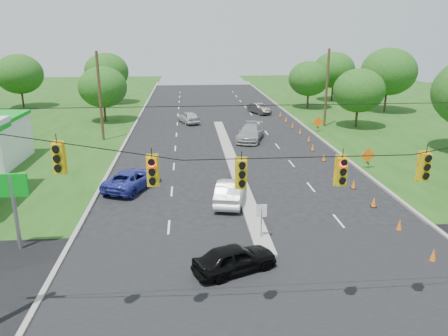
{
  "coord_description": "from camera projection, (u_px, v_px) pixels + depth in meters",
  "views": [
    {
      "loc": [
        -3.8,
        -15.03,
        10.65
      ],
      "look_at": [
        -1.63,
        10.23,
        2.8
      ],
      "focal_mm": 35.0,
      "sensor_mm": 36.0,
      "label": 1
    }
  ],
  "objects": [
    {
      "name": "black_sedan",
      "position": [
        235.0,
        259.0,
        20.16
      ],
      "size": [
        4.3,
        3.04,
        1.36
      ],
      "primitive_type": "imported",
      "rotation": [
        0.0,
        0.0,
        1.97
      ],
      "color": "black",
      "rests_on": "ground"
    },
    {
      "name": "utility_pole_far_right",
      "position": [
        327.0,
        88.0,
        50.77
      ],
      "size": [
        0.28,
        0.28,
        9.0
      ],
      "primitive_type": "cylinder",
      "color": "#422D1C",
      "rests_on": "ground"
    },
    {
      "name": "cone_8",
      "position": [
        300.0,
        131.0,
        47.87
      ],
      "size": [
        0.32,
        0.32,
        0.7
      ],
      "primitive_type": "cone",
      "color": "orange",
      "rests_on": "ground"
    },
    {
      "name": "cone_1",
      "position": [
        399.0,
        225.0,
        24.5
      ],
      "size": [
        0.32,
        0.32,
        0.7
      ],
      "primitive_type": "cone",
      "color": "orange",
      "rests_on": "ground"
    },
    {
      "name": "work_sign_2",
      "position": [
        318.0,
        122.0,
        48.78
      ],
      "size": [
        1.27,
        0.58,
        1.37
      ],
      "color": "black",
      "rests_on": "ground"
    },
    {
      "name": "dark_car_receding",
      "position": [
        259.0,
        108.0,
        60.19
      ],
      "size": [
        2.97,
        4.53,
        1.41
      ],
      "primitive_type": "imported",
      "rotation": [
        0.0,
        0.0,
        0.38
      ],
      "color": "#312F2E",
      "rests_on": "ground"
    },
    {
      "name": "curb_left",
      "position": [
        127.0,
        140.0,
        45.49
      ],
      "size": [
        0.25,
        110.0,
        0.16
      ],
      "primitive_type": "cube",
      "color": "gray",
      "rests_on": "ground"
    },
    {
      "name": "tree_11",
      "position": [
        334.0,
        70.0,
        70.28
      ],
      "size": [
        6.72,
        6.72,
        7.84
      ],
      "color": "black",
      "rests_on": "ground"
    },
    {
      "name": "cone_0",
      "position": [
        433.0,
        255.0,
        21.17
      ],
      "size": [
        0.32,
        0.32,
        0.7
      ],
      "primitive_type": "cone",
      "color": "orange",
      "rests_on": "ground"
    },
    {
      "name": "median_sign",
      "position": [
        262.0,
        215.0,
        23.04
      ],
      "size": [
        0.55,
        0.06,
        2.05
      ],
      "color": "gray",
      "rests_on": "ground"
    },
    {
      "name": "utility_pole_far_left",
      "position": [
        100.0,
        97.0,
        43.97
      ],
      "size": [
        0.28,
        0.28,
        9.0
      ],
      "primitive_type": "cylinder",
      "color": "#422D1C",
      "rests_on": "ground"
    },
    {
      "name": "cone_11",
      "position": [
        280.0,
        114.0,
        57.86
      ],
      "size": [
        0.32,
        0.32,
        0.7
      ],
      "primitive_type": "cone",
      "color": "orange",
      "rests_on": "ground"
    },
    {
      "name": "ground",
      "position": [
        285.0,
        306.0,
        17.77
      ],
      "size": [
        160.0,
        160.0,
        0.0
      ],
      "primitive_type": "plane",
      "color": "black",
      "rests_on": "ground"
    },
    {
      "name": "cone_7",
      "position": [
        309.0,
        139.0,
        44.54
      ],
      "size": [
        0.32,
        0.32,
        0.7
      ],
      "primitive_type": "cone",
      "color": "orange",
      "rests_on": "ground"
    },
    {
      "name": "cone_2",
      "position": [
        374.0,
        202.0,
        27.83
      ],
      "size": [
        0.32,
        0.32,
        0.7
      ],
      "primitive_type": "cone",
      "color": "orange",
      "rests_on": "ground"
    },
    {
      "name": "cone_5",
      "position": [
        324.0,
        157.0,
        37.82
      ],
      "size": [
        0.32,
        0.32,
        0.7
      ],
      "primitive_type": "cone",
      "color": "orange",
      "rests_on": "ground"
    },
    {
      "name": "signal_span",
      "position": [
        296.0,
        202.0,
        15.34
      ],
      "size": [
        25.6,
        0.32,
        9.0
      ],
      "color": "#422D1C",
      "rests_on": "ground"
    },
    {
      "name": "curb_right",
      "position": [
        316.0,
        136.0,
        47.15
      ],
      "size": [
        0.25,
        110.0,
        0.16
      ],
      "primitive_type": "cube",
      "color": "gray",
      "rests_on": "ground"
    },
    {
      "name": "tree_10",
      "position": [
        389.0,
        72.0,
        59.96
      ],
      "size": [
        7.56,
        7.56,
        8.82
      ],
      "color": "black",
      "rests_on": "ground"
    },
    {
      "name": "work_sign_1",
      "position": [
        368.0,
        156.0,
        35.46
      ],
      "size": [
        1.27,
        0.58,
        1.37
      ],
      "color": "black",
      "rests_on": "ground"
    },
    {
      "name": "cross_street",
      "position": [
        285.0,
        306.0,
        17.77
      ],
      "size": [
        160.0,
        14.0,
        0.02
      ],
      "primitive_type": "cube",
      "color": "black",
      "rests_on": "ground"
    },
    {
      "name": "median",
      "position": [
        232.0,
        162.0,
        37.75
      ],
      "size": [
        1.0,
        34.0,
        0.18
      ],
      "primitive_type": "cube",
      "color": "gray",
      "rests_on": "ground"
    },
    {
      "name": "blue_pickup",
      "position": [
        132.0,
        179.0,
        31.05
      ],
      "size": [
        4.23,
        5.67,
        1.43
      ],
      "primitive_type": "imported",
      "rotation": [
        0.0,
        0.0,
        2.73
      ],
      "color": "navy",
      "rests_on": "ground"
    },
    {
      "name": "cone_10",
      "position": [
        286.0,
        119.0,
        54.53
      ],
      "size": [
        0.32,
        0.32,
        0.7
      ],
      "primitive_type": "cone",
      "color": "orange",
      "rests_on": "ground"
    },
    {
      "name": "silver_car_far",
      "position": [
        250.0,
        133.0,
        45.0
      ],
      "size": [
        3.87,
        6.03,
        1.63
      ],
      "primitive_type": "imported",
      "rotation": [
        0.0,
        0.0,
        -0.31
      ],
      "color": "#9A9A9A",
      "rests_on": "ground"
    },
    {
      "name": "silver_car_oncoming",
      "position": [
        189.0,
        117.0,
        53.78
      ],
      "size": [
        3.06,
        4.59,
        1.45
      ],
      "primitive_type": "imported",
      "rotation": [
        0.0,
        0.0,
        3.49
      ],
      "color": "#B6B6B6",
      "rests_on": "ground"
    },
    {
      "name": "tree_9",
      "position": [
        359.0,
        91.0,
        50.15
      ],
      "size": [
        5.88,
        5.88,
        6.86
      ],
      "color": "black",
      "rests_on": "ground"
    },
    {
      "name": "white_sedan",
      "position": [
        230.0,
        191.0,
        28.48
      ],
      "size": [
        2.55,
        4.93,
        1.55
      ],
      "primitive_type": "imported",
      "rotation": [
        0.0,
        0.0,
        2.94
      ],
      "color": "silver",
      "rests_on": "ground"
    },
    {
      "name": "tree_6",
      "position": [
        107.0,
        72.0,
        67.34
      ],
      "size": [
        6.72,
        6.72,
        7.84
      ],
      "color": "black",
      "rests_on": "ground"
    },
    {
      "name": "tree_12",
      "position": [
        309.0,
        79.0,
        63.31
      ],
      "size": [
        5.88,
        5.88,
        6.86
      ],
      "color": "black",
      "rests_on": "ground"
    },
    {
      "name": "cone_4",
      "position": [
        337.0,
        169.0,
        34.49
      ],
      "size": [
        0.32,
        0.32,
        0.7
      ],
      "primitive_type": "cone",
      "color": "orange",
      "rests_on": "ground"
    },
    {
      "name": "cone_9",
      "position": [
        293.0,
        125.0,
        51.2
      ],
      "size": [
        0.32,
        0.32,
        0.7
      ],
      "primitive_type": "cone",
      "color": "orange",
      "rests_on": "ground"
    },
    {
      "name": "tree_4",
      "position": [
        19.0,
        74.0,
        63.5
      ],
      "size": [
        6.72,
        6.72,
        7.84
      ],
      "color": "black",
      "rests_on": "ground"
    },
    {
      "name": "cone_3",
      "position": [
        354.0,
        184.0,
        31.16
      ],
      "size": [
        0.32,
        0.32,
        0.7
      ],
      "primitive_type": "cone",
      "color": "orange",
      "rests_on": "ground"
    },
    {
      "name": "tree_5",
      "position": [
        103.0,
        87.0,
        53.41
      ],
      "size": [
        5.88,
        5.88,
        6.86
      ],
      "color": "black",
      "rests_on": "ground"
    },
    {
      "name": "cone_6",
      "position": [
        313.0,
        147.0,
        41.16
      ],
      "size": [
        0.32,
        0.32,
        0.7
      ],
      "primitive_type": "cone",
      "color": "orange",
      "rests_on": "ground"
    }
  ]
}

